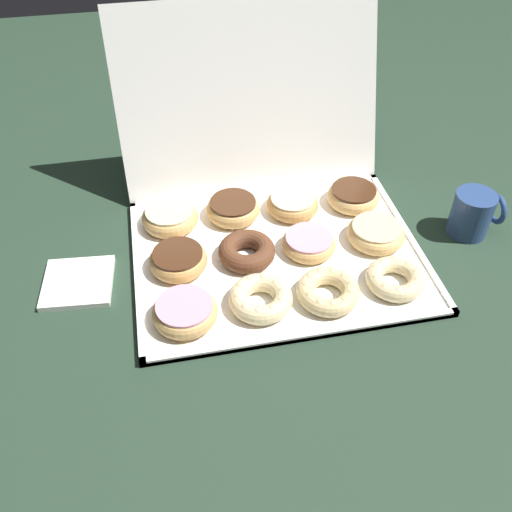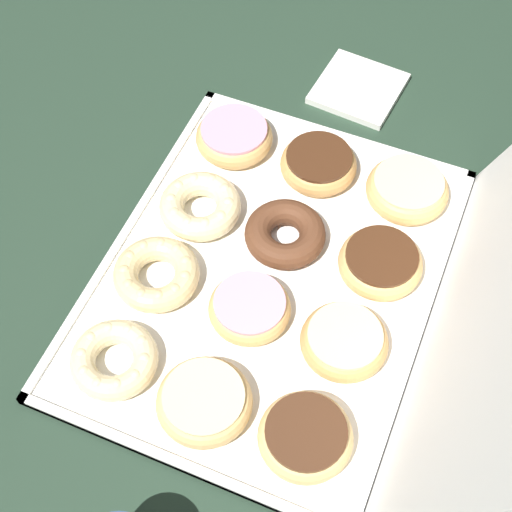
{
  "view_description": "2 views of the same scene",
  "coord_description": "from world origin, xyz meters",
  "px_view_note": "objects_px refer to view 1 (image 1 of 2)",
  "views": [
    {
      "loc": [
        -0.21,
        -0.81,
        0.78
      ],
      "look_at": [
        -0.05,
        -0.04,
        0.05
      ],
      "focal_mm": 39.23,
      "sensor_mm": 36.0,
      "label": 1
    },
    {
      "loc": [
        0.52,
        0.2,
        0.92
      ],
      "look_at": [
        -0.0,
        -0.02,
        0.05
      ],
      "focal_mm": 54.24,
      "sensor_mm": 36.0,
      "label": 2
    }
  ],
  "objects_px": {
    "cruller_donut_2": "(328,291)",
    "chocolate_cake_ring_donut_5": "(247,252)",
    "napkin_stack": "(78,282)",
    "chocolate_frosted_donut_11": "(353,196)",
    "donut_box": "(278,255)",
    "coffee_mug": "(473,212)",
    "chocolate_frosted_donut_9": "(233,208)",
    "pink_frosted_donut_0": "(185,312)",
    "glazed_ring_donut_8": "(170,217)",
    "cruller_donut_1": "(261,298)",
    "cruller_donut_3": "(395,279)",
    "chocolate_frosted_donut_4": "(178,258)",
    "glazed_ring_donut_10": "(293,204)",
    "glazed_ring_donut_7": "(377,235)",
    "pink_frosted_donut_6": "(309,242)"
  },
  "relations": [
    {
      "from": "chocolate_frosted_donut_9",
      "to": "donut_box",
      "type": "bearing_deg",
      "value": -63.65
    },
    {
      "from": "chocolate_cake_ring_donut_5",
      "to": "glazed_ring_donut_7",
      "type": "height_order",
      "value": "glazed_ring_donut_7"
    },
    {
      "from": "cruller_donut_1",
      "to": "cruller_donut_3",
      "type": "bearing_deg",
      "value": 0.2
    },
    {
      "from": "chocolate_cake_ring_donut_5",
      "to": "glazed_ring_donut_8",
      "type": "bearing_deg",
      "value": 135.54
    },
    {
      "from": "donut_box",
      "to": "cruller_donut_1",
      "type": "bearing_deg",
      "value": -115.76
    },
    {
      "from": "cruller_donut_3",
      "to": "glazed_ring_donut_8",
      "type": "bearing_deg",
      "value": 146.65
    },
    {
      "from": "chocolate_cake_ring_donut_5",
      "to": "chocolate_frosted_donut_11",
      "type": "height_order",
      "value": "chocolate_frosted_donut_11"
    },
    {
      "from": "donut_box",
      "to": "chocolate_frosted_donut_4",
      "type": "height_order",
      "value": "chocolate_frosted_donut_4"
    },
    {
      "from": "coffee_mug",
      "to": "donut_box",
      "type": "bearing_deg",
      "value": -179.65
    },
    {
      "from": "chocolate_frosted_donut_11",
      "to": "coffee_mug",
      "type": "distance_m",
      "value": 0.25
    },
    {
      "from": "chocolate_cake_ring_donut_5",
      "to": "chocolate_frosted_donut_11",
      "type": "relative_size",
      "value": 0.99
    },
    {
      "from": "pink_frosted_donut_6",
      "to": "chocolate_frosted_donut_11",
      "type": "relative_size",
      "value": 0.95
    },
    {
      "from": "chocolate_cake_ring_donut_5",
      "to": "coffee_mug",
      "type": "distance_m",
      "value": 0.48
    },
    {
      "from": "chocolate_frosted_donut_4",
      "to": "glazed_ring_donut_10",
      "type": "xyz_separation_m",
      "value": [
        0.26,
        0.13,
        -0.0
      ]
    },
    {
      "from": "coffee_mug",
      "to": "chocolate_cake_ring_donut_5",
      "type": "bearing_deg",
      "value": -179.41
    },
    {
      "from": "coffee_mug",
      "to": "chocolate_frosted_donut_9",
      "type": "bearing_deg",
      "value": 164.44
    },
    {
      "from": "cruller_donut_2",
      "to": "pink_frosted_donut_6",
      "type": "height_order",
      "value": "cruller_donut_2"
    },
    {
      "from": "cruller_donut_1",
      "to": "glazed_ring_donut_10",
      "type": "distance_m",
      "value": 0.29
    },
    {
      "from": "glazed_ring_donut_8",
      "to": "napkin_stack",
      "type": "xyz_separation_m",
      "value": [
        -0.19,
        -0.14,
        -0.03
      ]
    },
    {
      "from": "chocolate_cake_ring_donut_5",
      "to": "napkin_stack",
      "type": "xyz_separation_m",
      "value": [
        -0.33,
        0.0,
        -0.02
      ]
    },
    {
      "from": "cruller_donut_2",
      "to": "glazed_ring_donut_10",
      "type": "xyz_separation_m",
      "value": [
        -0.0,
        0.27,
        0.0
      ]
    },
    {
      "from": "chocolate_frosted_donut_9",
      "to": "pink_frosted_donut_6",
      "type": "bearing_deg",
      "value": -45.9
    },
    {
      "from": "glazed_ring_donut_7",
      "to": "coffee_mug",
      "type": "height_order",
      "value": "coffee_mug"
    },
    {
      "from": "pink_frosted_donut_0",
      "to": "cruller_donut_2",
      "type": "distance_m",
      "value": 0.27
    },
    {
      "from": "pink_frosted_donut_0",
      "to": "chocolate_frosted_donut_9",
      "type": "bearing_deg",
      "value": 64.1
    },
    {
      "from": "chocolate_frosted_donut_9",
      "to": "coffee_mug",
      "type": "relative_size",
      "value": 1.12
    },
    {
      "from": "cruller_donut_3",
      "to": "coffee_mug",
      "type": "bearing_deg",
      "value": 31.0
    },
    {
      "from": "chocolate_cake_ring_donut_5",
      "to": "napkin_stack",
      "type": "height_order",
      "value": "chocolate_cake_ring_donut_5"
    },
    {
      "from": "glazed_ring_donut_8",
      "to": "glazed_ring_donut_10",
      "type": "relative_size",
      "value": 1.06
    },
    {
      "from": "glazed_ring_donut_8",
      "to": "napkin_stack",
      "type": "height_order",
      "value": "glazed_ring_donut_8"
    },
    {
      "from": "coffee_mug",
      "to": "pink_frosted_donut_6",
      "type": "bearing_deg",
      "value": -179.85
    },
    {
      "from": "glazed_ring_donut_7",
      "to": "chocolate_frosted_donut_11",
      "type": "distance_m",
      "value": 0.13
    },
    {
      "from": "chocolate_frosted_donut_11",
      "to": "coffee_mug",
      "type": "height_order",
      "value": "coffee_mug"
    },
    {
      "from": "chocolate_frosted_donut_4",
      "to": "chocolate_cake_ring_donut_5",
      "type": "bearing_deg",
      "value": -2.83
    },
    {
      "from": "chocolate_frosted_donut_4",
      "to": "glazed_ring_donut_7",
      "type": "bearing_deg",
      "value": -1.2
    },
    {
      "from": "chocolate_frosted_donut_9",
      "to": "glazed_ring_donut_10",
      "type": "distance_m",
      "value": 0.13
    },
    {
      "from": "donut_box",
      "to": "glazed_ring_donut_10",
      "type": "bearing_deg",
      "value": 64.44
    },
    {
      "from": "chocolate_frosted_donut_4",
      "to": "glazed_ring_donut_10",
      "type": "relative_size",
      "value": 1.0
    },
    {
      "from": "cruller_donut_2",
      "to": "chocolate_cake_ring_donut_5",
      "type": "height_order",
      "value": "chocolate_cake_ring_donut_5"
    },
    {
      "from": "glazed_ring_donut_8",
      "to": "napkin_stack",
      "type": "bearing_deg",
      "value": -144.95
    },
    {
      "from": "pink_frosted_donut_0",
      "to": "cruller_donut_2",
      "type": "bearing_deg",
      "value": 0.08
    },
    {
      "from": "cruller_donut_2",
      "to": "chocolate_frosted_donut_11",
      "type": "bearing_deg",
      "value": 62.73
    },
    {
      "from": "glazed_ring_donut_8",
      "to": "chocolate_frosted_donut_11",
      "type": "xyz_separation_m",
      "value": [
        0.41,
        -0.01,
        -0.0
      ]
    },
    {
      "from": "chocolate_frosted_donut_4",
      "to": "glazed_ring_donut_8",
      "type": "bearing_deg",
      "value": 91.86
    },
    {
      "from": "donut_box",
      "to": "chocolate_frosted_donut_11",
      "type": "xyz_separation_m",
      "value": [
        0.2,
        0.13,
        0.03
      ]
    },
    {
      "from": "donut_box",
      "to": "cruller_donut_3",
      "type": "distance_m",
      "value": 0.24
    },
    {
      "from": "pink_frosted_donut_6",
      "to": "chocolate_frosted_donut_11",
      "type": "height_order",
      "value": "chocolate_frosted_donut_11"
    },
    {
      "from": "chocolate_cake_ring_donut_5",
      "to": "chocolate_frosted_donut_9",
      "type": "height_order",
      "value": "chocolate_frosted_donut_9"
    },
    {
      "from": "cruller_donut_2",
      "to": "chocolate_frosted_donut_4",
      "type": "xyz_separation_m",
      "value": [
        -0.27,
        0.14,
        0.0
      ]
    },
    {
      "from": "pink_frosted_donut_0",
      "to": "glazed_ring_donut_8",
      "type": "bearing_deg",
      "value": 90.59
    }
  ]
}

